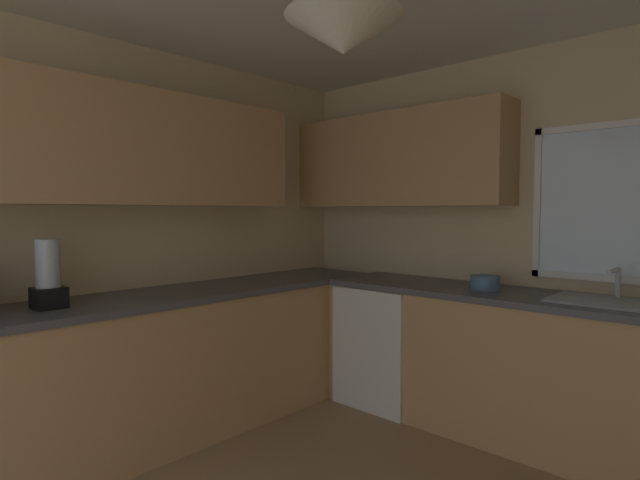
{
  "coord_description": "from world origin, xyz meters",
  "views": [
    {
      "loc": [
        1.24,
        -1.45,
        1.41
      ],
      "look_at": [
        -0.74,
        0.67,
        1.25
      ],
      "focal_mm": 28.46,
      "sensor_mm": 36.0,
      "label": 1
    }
  ],
  "objects_px": {
    "bowl": "(485,283)",
    "blender_appliance": "(48,277)",
    "dishwasher": "(390,343)",
    "sink_assembly": "(610,301)"
  },
  "relations": [
    {
      "from": "bowl",
      "to": "blender_appliance",
      "type": "xyz_separation_m",
      "value": [
        -1.38,
        -2.15,
        0.12
      ]
    },
    {
      "from": "bowl",
      "to": "blender_appliance",
      "type": "relative_size",
      "value": 0.51
    },
    {
      "from": "dishwasher",
      "to": "sink_assembly",
      "type": "xyz_separation_m",
      "value": [
        1.44,
        0.04,
        0.49
      ]
    },
    {
      "from": "dishwasher",
      "to": "bowl",
      "type": "distance_m",
      "value": 0.89
    },
    {
      "from": "dishwasher",
      "to": "bowl",
      "type": "height_order",
      "value": "bowl"
    },
    {
      "from": "sink_assembly",
      "to": "bowl",
      "type": "xyz_separation_m",
      "value": [
        -0.72,
        -0.01,
        0.03
      ]
    },
    {
      "from": "blender_appliance",
      "to": "dishwasher",
      "type": "bearing_deg",
      "value": 72.71
    },
    {
      "from": "sink_assembly",
      "to": "bowl",
      "type": "distance_m",
      "value": 0.72
    },
    {
      "from": "bowl",
      "to": "blender_appliance",
      "type": "height_order",
      "value": "blender_appliance"
    },
    {
      "from": "bowl",
      "to": "blender_appliance",
      "type": "bearing_deg",
      "value": -122.7
    }
  ]
}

